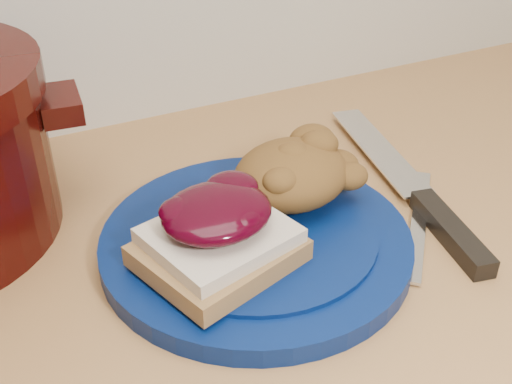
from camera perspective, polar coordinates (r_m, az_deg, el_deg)
name	(u,v)px	position (r m, az deg, el deg)	size (l,w,h in m)	color
plate	(256,242)	(0.59, 0.00, -4.50)	(0.28, 0.28, 0.02)	#05184D
sandwich	(218,234)	(0.53, -3.41, -3.72)	(0.15, 0.14, 0.06)	olive
stuffing_mound	(292,174)	(0.61, 3.19, 1.60)	(0.12, 0.10, 0.06)	brown
chef_knife	(428,206)	(0.66, 15.08, -1.23)	(0.09, 0.33, 0.02)	black
butter_knife	(419,222)	(0.64, 14.26, -2.60)	(0.19, 0.01, 0.00)	silver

